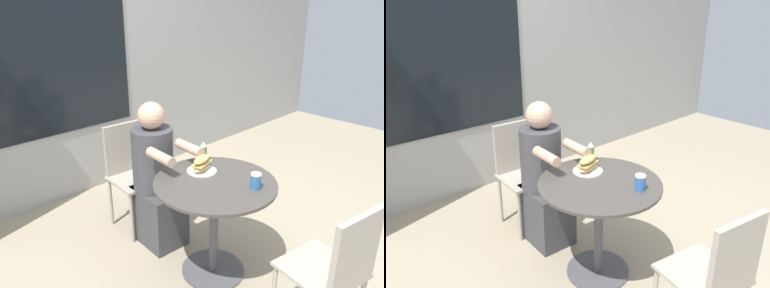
% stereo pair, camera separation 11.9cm
% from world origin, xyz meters
% --- Properties ---
extents(ground_plane, '(8.00, 8.00, 0.00)m').
position_xyz_m(ground_plane, '(0.00, 0.00, 0.00)').
color(ground_plane, tan).
extents(storefront_wall, '(8.00, 0.09, 2.80)m').
position_xyz_m(storefront_wall, '(-0.00, 1.75, 1.40)').
color(storefront_wall, '#9E9E99').
rests_on(storefront_wall, ground_plane).
extents(cafe_table, '(0.80, 0.80, 0.71)m').
position_xyz_m(cafe_table, '(0.00, 0.00, 0.53)').
color(cafe_table, '#47423D').
rests_on(cafe_table, ground_plane).
extents(diner_chair, '(0.41, 0.41, 0.87)m').
position_xyz_m(diner_chair, '(-0.02, 0.92, 0.52)').
color(diner_chair, '#ADA393').
rests_on(diner_chair, ground_plane).
extents(seated_diner, '(0.34, 0.57, 1.12)m').
position_xyz_m(seated_diner, '(-0.03, 0.57, 0.49)').
color(seated_diner, '#424247').
rests_on(seated_diner, ground_plane).
extents(empty_chair_across, '(0.44, 0.44, 0.87)m').
position_xyz_m(empty_chair_across, '(0.02, -0.84, 0.52)').
color(empty_chair_across, '#ADA393').
rests_on(empty_chair_across, ground_plane).
extents(sandwich_on_plate, '(0.20, 0.20, 0.11)m').
position_xyz_m(sandwich_on_plate, '(0.05, 0.17, 0.76)').
color(sandwich_on_plate, white).
rests_on(sandwich_on_plate, cafe_table).
extents(drink_cup, '(0.07, 0.07, 0.10)m').
position_xyz_m(drink_cup, '(0.11, -0.24, 0.76)').
color(drink_cup, '#336BB7').
rests_on(drink_cup, cafe_table).
extents(condiment_bottle, '(0.05, 0.05, 0.15)m').
position_xyz_m(condiment_bottle, '(0.18, 0.27, 0.78)').
color(condiment_bottle, '#66934C').
rests_on(condiment_bottle, cafe_table).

